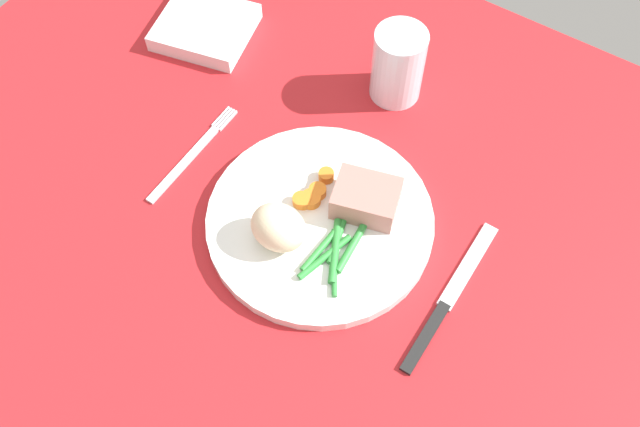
{
  "coord_description": "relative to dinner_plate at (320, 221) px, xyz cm",
  "views": [
    {
      "loc": [
        19.17,
        -32.07,
        71.91
      ],
      "look_at": [
        -2.31,
        1.03,
        4.6
      ],
      "focal_mm": 38.75,
      "sensor_mm": 36.0,
      "label": 1
    }
  ],
  "objects": [
    {
      "name": "dining_table",
      "position": [
        2.31,
        -1.03,
        -1.8
      ],
      "size": [
        120.0,
        90.0,
        2.0
      ],
      "color": "red",
      "rests_on": "ground"
    },
    {
      "name": "dinner_plate",
      "position": [
        0.0,
        0.0,
        0.0
      ],
      "size": [
        26.22,
        26.22,
        1.6
      ],
      "primitive_type": "cylinder",
      "color": "white",
      "rests_on": "dining_table"
    },
    {
      "name": "meat_portion",
      "position": [
        3.54,
        4.13,
        2.58
      ],
      "size": [
        8.54,
        7.41,
        3.57
      ],
      "primitive_type": "cube",
      "rotation": [
        0.0,
        0.0,
        0.28
      ],
      "color": "#B2756B",
      "rests_on": "dinner_plate"
    },
    {
      "name": "mashed_potatoes",
      "position": [
        -2.36,
        -4.72,
        3.37
      ],
      "size": [
        6.41,
        5.31,
        5.14
      ],
      "primitive_type": "ellipsoid",
      "color": "beige",
      "rests_on": "dinner_plate"
    },
    {
      "name": "carrot_slices",
      "position": [
        -2.38,
        1.87,
        1.38
      ],
      "size": [
        3.01,
        6.37,
        1.18
      ],
      "color": "orange",
      "rests_on": "dinner_plate"
    },
    {
      "name": "green_beans",
      "position": [
        3.77,
        -2.69,
        1.2
      ],
      "size": [
        5.29,
        10.71,
        0.9
      ],
      "color": "#2D8C38",
      "rests_on": "dinner_plate"
    },
    {
      "name": "fork",
      "position": [
        -18.61,
        -0.26,
        -0.6
      ],
      "size": [
        1.44,
        16.6,
        0.4
      ],
      "rotation": [
        0.0,
        0.0,
        0.03
      ],
      "color": "silver",
      "rests_on": "dining_table"
    },
    {
      "name": "knife",
      "position": [
        16.9,
        -0.29,
        -0.6
      ],
      "size": [
        1.7,
        20.5,
        0.64
      ],
      "rotation": [
        0.0,
        0.0,
        -0.03
      ],
      "color": "black",
      "rests_on": "dining_table"
    },
    {
      "name": "water_glass",
      "position": [
        -2.78,
        22.17,
        3.47
      ],
      "size": [
        6.6,
        6.6,
        10.06
      ],
      "color": "silver",
      "rests_on": "dining_table"
    },
    {
      "name": "napkin",
      "position": [
        -29.85,
        16.99,
        0.36
      ],
      "size": [
        14.5,
        13.79,
        2.31
      ],
      "primitive_type": "cube",
      "rotation": [
        0.0,
        0.0,
        0.23
      ],
      "color": "white",
      "rests_on": "dining_table"
    }
  ]
}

